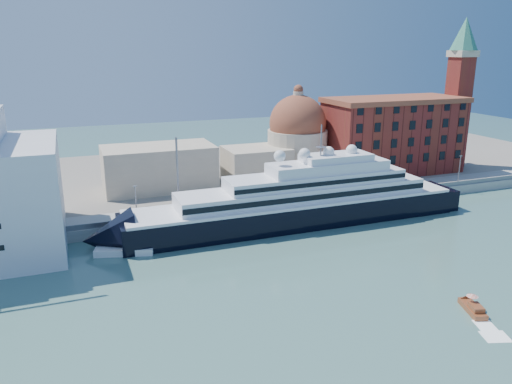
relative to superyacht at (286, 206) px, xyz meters
name	(u,v)px	position (x,y,z in m)	size (l,w,h in m)	color
ground	(322,266)	(-2.69, -23.00, -4.65)	(400.00, 400.00, 0.00)	#3B6660
quay	(258,208)	(-2.69, 11.00, -3.40)	(180.00, 10.00, 2.50)	gray
land	(212,172)	(-2.69, 52.00, -3.65)	(260.00, 72.00, 2.00)	slate
quay_fence	(264,206)	(-2.69, 6.50, -1.55)	(180.00, 0.10, 1.20)	slate
superyacht	(286,206)	(0.00, 0.00, 0.00)	(90.23, 12.51, 26.97)	black
service_barge	(126,250)	(-36.69, -3.75, -3.91)	(12.12, 6.74, 2.59)	white
water_taxi	(473,308)	(11.32, -46.71, -3.95)	(3.84, 6.47, 2.92)	brown
warehouse	(393,135)	(49.31, 29.00, 9.14)	(43.00, 19.00, 23.25)	maroon
campanile	(460,84)	(73.31, 29.00, 24.10)	(8.40, 8.40, 47.00)	maroon
church	(249,151)	(3.70, 34.72, 6.25)	(66.00, 18.00, 25.50)	beige
lamp_posts	(210,181)	(-15.36, 9.27, 5.19)	(120.80, 2.40, 18.00)	slate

